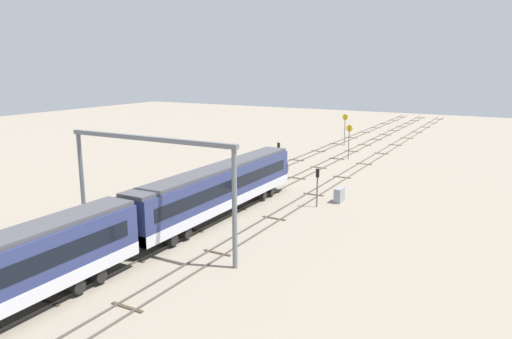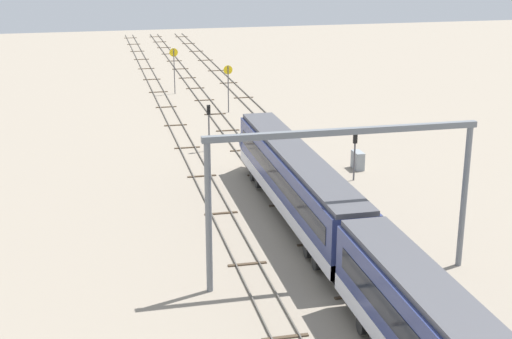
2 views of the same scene
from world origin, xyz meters
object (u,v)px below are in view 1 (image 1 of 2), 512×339
at_px(overhead_gantry, 150,168).
at_px(speed_sign_near_foreground, 345,125).
at_px(relay_cabinet, 339,195).
at_px(speed_sign_mid_trackside, 349,137).
at_px(signal_light_trackside_approach, 279,154).
at_px(signal_light_trackside_departure, 317,182).

xyz_separation_m(overhead_gantry, speed_sign_near_foreground, (54.88, 2.90, -2.77)).
bearing_deg(overhead_gantry, relay_cabinet, -23.24).
distance_m(speed_sign_near_foreground, speed_sign_mid_trackside, 12.56).
bearing_deg(overhead_gantry, speed_sign_mid_trackside, -2.30).
bearing_deg(relay_cabinet, signal_light_trackside_approach, 53.47).
height_order(overhead_gantry, speed_sign_near_foreground, overhead_gantry).
height_order(speed_sign_mid_trackside, signal_light_trackside_approach, speed_sign_mid_trackside).
bearing_deg(speed_sign_near_foreground, overhead_gantry, -176.98).
height_order(overhead_gantry, speed_sign_mid_trackside, overhead_gantry).
relative_size(signal_light_trackside_approach, signal_light_trackside_departure, 1.07).
xyz_separation_m(speed_sign_mid_trackside, relay_cabinet, (-23.39, -6.77, -2.77)).
relative_size(speed_sign_mid_trackside, signal_light_trackside_approach, 1.23).
xyz_separation_m(overhead_gantry, speed_sign_mid_trackside, (43.22, -1.74, -3.05)).
distance_m(overhead_gantry, signal_light_trackside_approach, 28.71).
distance_m(speed_sign_mid_trackside, relay_cabinet, 24.51).
bearing_deg(speed_sign_near_foreground, relay_cabinet, -161.97).
relative_size(speed_sign_near_foreground, relay_cabinet, 3.65).
bearing_deg(signal_light_trackside_approach, relay_cabinet, -126.53).
distance_m(speed_sign_near_foreground, relay_cabinet, 36.99).
bearing_deg(signal_light_trackside_approach, signal_light_trackside_departure, -138.41).
xyz_separation_m(signal_light_trackside_departure, relay_cabinet, (2.85, -1.40, -1.90)).
distance_m(overhead_gantry, speed_sign_mid_trackside, 43.36).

